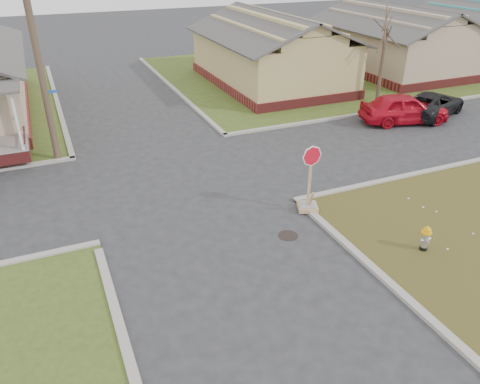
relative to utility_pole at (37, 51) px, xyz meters
name	(u,v)px	position (x,y,z in m)	size (l,w,h in m)	color
ground	(219,243)	(4.20, -8.90, -4.66)	(120.00, 120.00, 0.00)	#2B2B2E
verge_far_right	(397,63)	(26.20, 9.10, -4.64)	(37.00, 19.00, 0.05)	#384D1B
curbs	(175,179)	(4.20, -3.90, -4.66)	(80.00, 40.00, 0.12)	#9F9990
manhole	(288,235)	(6.40, -9.40, -4.66)	(0.64, 0.64, 0.01)	black
side_house_yellow	(271,51)	(14.20, 7.60, -2.47)	(7.60, 11.60, 4.70)	maroon
side_house_tan	(393,40)	(24.20, 7.60, -2.47)	(7.60, 11.60, 4.70)	maroon
utility_pole	(37,51)	(0.00, 0.00, 0.00)	(1.80, 0.28, 9.00)	#423126
tree_mid_right	(382,66)	(18.20, 1.30, -2.51)	(0.22, 0.22, 4.20)	#423126
fire_hydrant	(426,237)	(9.83, -11.79, -4.16)	(0.31, 0.31, 0.83)	black
stop_sign	(308,196)	(7.81, -8.23, -4.08)	(0.69, 0.68, 2.44)	tan
red_sedan	(404,108)	(17.19, -2.15, -3.88)	(1.84, 4.57, 1.56)	red
dark_pickup	(432,104)	(19.44, -1.78, -4.02)	(2.13, 4.63, 1.29)	black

